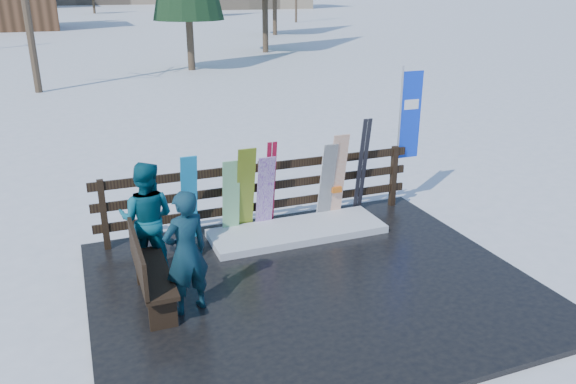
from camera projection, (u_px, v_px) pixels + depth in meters
name	position (u px, v px, depth m)	size (l,w,h in m)	color
ground	(313.00, 288.00, 7.92)	(700.00, 700.00, 0.00)	white
deck	(313.00, 285.00, 7.90)	(6.00, 5.00, 0.08)	black
fence	(262.00, 189.00, 9.58)	(5.60, 0.10, 1.15)	black
snow_patch	(297.00, 231.00, 9.41)	(2.93, 1.00, 0.12)	white
bench	(148.00, 270.00, 7.18)	(0.41, 1.50, 0.97)	black
snowboard_0	(189.00, 199.00, 8.92)	(0.26, 0.03, 1.52)	#1B96D4
snowboard_1	(231.00, 198.00, 9.18)	(0.28, 0.03, 1.33)	silver
snowboard_2	(245.00, 190.00, 9.23)	(0.30, 0.03, 1.55)	#CFF226
snowboard_3	(265.00, 193.00, 9.38)	(0.29, 0.03, 1.35)	silver
snowboard_4	(327.00, 182.00, 9.75)	(0.26, 0.03, 1.45)	black
snowboard_5	(337.00, 177.00, 9.79)	(0.29, 0.03, 1.60)	white
ski_pair_a	(270.00, 185.00, 9.45)	(0.16, 0.26, 1.55)	#A41430
ski_pair_b	(362.00, 167.00, 9.99)	(0.17, 0.29, 1.79)	black
rental_flag	(408.00, 120.00, 10.27)	(0.45, 0.04, 2.60)	silver
person_front	(186.00, 253.00, 6.96)	(0.60, 0.39, 1.63)	#114145
person_back	(147.00, 219.00, 7.93)	(0.81, 0.63, 1.67)	#0C5567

